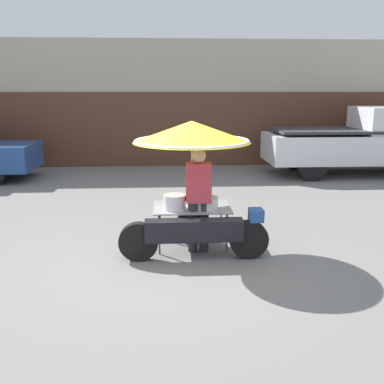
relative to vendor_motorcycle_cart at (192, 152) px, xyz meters
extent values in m
plane|color=slate|center=(-0.29, -0.51, -1.54)|extent=(36.00, 36.00, 0.00)
cube|color=#B2A893|center=(-0.29, 8.65, 0.48)|extent=(28.00, 2.00, 4.05)
cube|color=#563323|center=(-0.29, 7.62, -0.34)|extent=(23.80, 0.06, 2.40)
cylinder|color=black|center=(0.82, -0.49, -1.25)|extent=(0.58, 0.14, 0.58)
cylinder|color=black|center=(-0.83, -0.49, -1.25)|extent=(0.58, 0.14, 0.58)
cube|color=black|center=(0.00, -0.49, -1.09)|extent=(1.45, 0.24, 0.32)
cube|color=#234C93|center=(0.92, -0.49, -0.87)|extent=(0.20, 0.24, 0.18)
cylinder|color=black|center=(0.00, 0.33, -1.28)|extent=(0.53, 0.14, 0.53)
cylinder|color=#515156|center=(0.51, -0.28, -1.22)|extent=(0.03, 0.03, 0.64)
cylinder|color=#515156|center=(0.51, 0.43, -1.22)|extent=(0.03, 0.03, 0.64)
cylinder|color=#515156|center=(-0.52, -0.28, -1.22)|extent=(0.03, 0.03, 0.64)
cylinder|color=#515156|center=(-0.52, 0.43, -1.22)|extent=(0.03, 0.03, 0.64)
cube|color=#9E9EA3|center=(0.00, 0.08, -0.89)|extent=(1.22, 0.84, 0.02)
cylinder|color=#B2B2B7|center=(0.00, 0.08, -0.37)|extent=(0.03, 0.03, 1.03)
cone|color=yellow|center=(0.00, 0.08, 0.31)|extent=(1.82, 1.82, 0.33)
torus|color=white|center=(0.00, 0.08, 0.17)|extent=(1.78, 1.78, 0.05)
cylinder|color=silver|center=(-0.28, -0.07, -0.76)|extent=(0.35, 0.35, 0.23)
cylinder|color=silver|center=(0.21, -0.05, -0.79)|extent=(0.39, 0.39, 0.18)
cylinder|color=#2D2D33|center=(-0.01, -0.18, -1.14)|extent=(0.14, 0.14, 0.80)
cylinder|color=#2D2D33|center=(0.17, -0.18, -1.14)|extent=(0.14, 0.14, 0.80)
cube|color=#C13847|center=(0.08, -0.18, -0.44)|extent=(0.38, 0.22, 0.60)
sphere|color=tan|center=(0.08, -0.18, -0.03)|extent=(0.22, 0.22, 0.22)
cylinder|color=black|center=(-4.99, 6.40, -1.24)|extent=(0.60, 0.20, 0.60)
cylinder|color=black|center=(3.63, 4.98, -1.13)|extent=(0.82, 0.24, 0.82)
cylinder|color=black|center=(3.63, 6.60, -1.13)|extent=(0.82, 0.24, 0.82)
cube|color=silver|center=(5.26, 5.79, -0.73)|extent=(5.43, 1.90, 0.81)
cube|color=#2D2D33|center=(4.17, 5.79, -0.22)|extent=(2.83, 1.83, 0.08)
camera|label=1|loc=(-0.38, -6.49, 0.94)|focal=40.00mm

